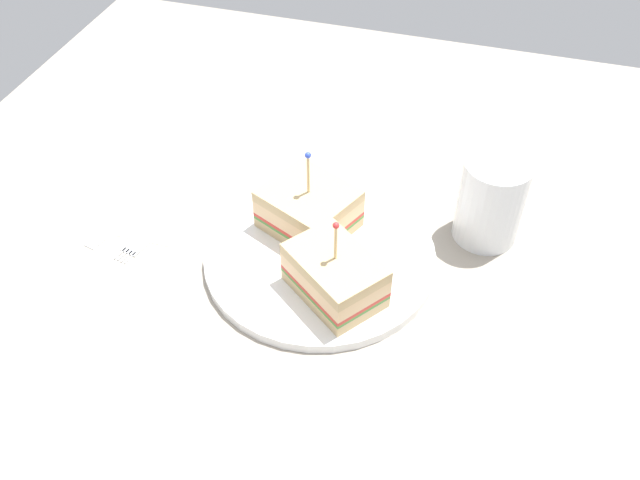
{
  "coord_description": "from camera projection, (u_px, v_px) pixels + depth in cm",
  "views": [
    {
      "loc": [
        15.46,
        -51.82,
        56.62
      ],
      "look_at": [
        0.0,
        0.0,
        3.18
      ],
      "focal_mm": 38.05,
      "sensor_mm": 36.0,
      "label": 1
    }
  ],
  "objects": [
    {
      "name": "drink_glass",
      "position": [
        490.0,
        205.0,
        0.78
      ],
      "size": [
        7.6,
        7.6,
        10.57
      ],
      "color": "beige",
      "rests_on": "ground_plane"
    },
    {
      "name": "sandwich_half_front",
      "position": [
        309.0,
        209.0,
        0.79
      ],
      "size": [
        12.43,
        11.89,
        10.8
      ],
      "color": "tan",
      "rests_on": "plate"
    },
    {
      "name": "knife",
      "position": [
        120.0,
        220.0,
        0.83
      ],
      "size": [
        3.91,
        12.13,
        0.35
      ],
      "color": "silver",
      "rests_on": "ground_plane"
    },
    {
      "name": "napkin",
      "position": [
        154.0,
        210.0,
        0.84
      ],
      "size": [
        9.83,
        10.89,
        0.15
      ],
      "primitive_type": "cube",
      "rotation": [
        0.0,
        0.0,
        4.73
      ],
      "color": "white",
      "rests_on": "ground_plane"
    },
    {
      "name": "plate",
      "position": [
        320.0,
        256.0,
        0.78
      ],
      "size": [
        26.53,
        26.53,
        1.18
      ],
      "primitive_type": "cylinder",
      "color": "white",
      "rests_on": "ground_plane"
    },
    {
      "name": "sandwich_half_back",
      "position": [
        335.0,
        275.0,
        0.71
      ],
      "size": [
        12.31,
        11.68,
        10.26
      ],
      "color": "tan",
      "rests_on": "plate"
    },
    {
      "name": "ground_plane",
      "position": [
        320.0,
        265.0,
        0.79
      ],
      "size": [
        110.59,
        110.59,
        2.0
      ],
      "primitive_type": "cube",
      "color": "#9E9384"
    },
    {
      "name": "fork",
      "position": [
        147.0,
        235.0,
        0.81
      ],
      "size": [
        4.06,
        12.95,
        0.35
      ],
      "color": "silver",
      "rests_on": "ground_plane"
    }
  ]
}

